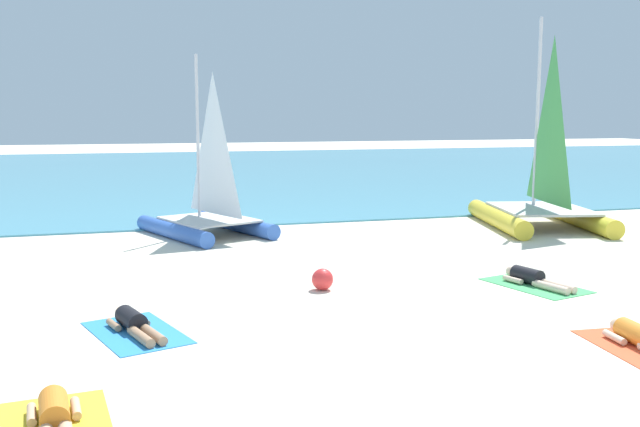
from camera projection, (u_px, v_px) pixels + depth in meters
name	position (u px, v px, depth m)	size (l,w,h in m)	color
ground_plane	(269.00, 233.00, 19.21)	(120.00, 120.00, 0.00)	beige
ocean_water	(189.00, 171.00, 39.37)	(120.00, 40.00, 0.05)	#4C9EB7
sailboat_yellow	(541.00, 197.00, 19.98)	(3.83, 5.05, 5.88)	yellow
sailboat_blue	(208.00, 209.00, 18.69)	(3.48, 4.23, 4.74)	blue
sunbather_leftmost	(55.00, 417.00, 7.24)	(0.58, 1.57, 0.30)	orange
towel_center_left	(136.00, 333.00, 10.44)	(1.10, 1.90, 0.01)	#338CD8
sunbather_center_left	(134.00, 323.00, 10.47)	(0.84, 1.54, 0.30)	black
towel_rightmost	(535.00, 286.00, 13.30)	(1.10, 1.90, 0.01)	#4CB266
sunbather_rightmost	(533.00, 278.00, 13.34)	(0.77, 1.55, 0.30)	black
beach_ball	(322.00, 279.00, 12.96)	(0.40, 0.40, 0.40)	red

